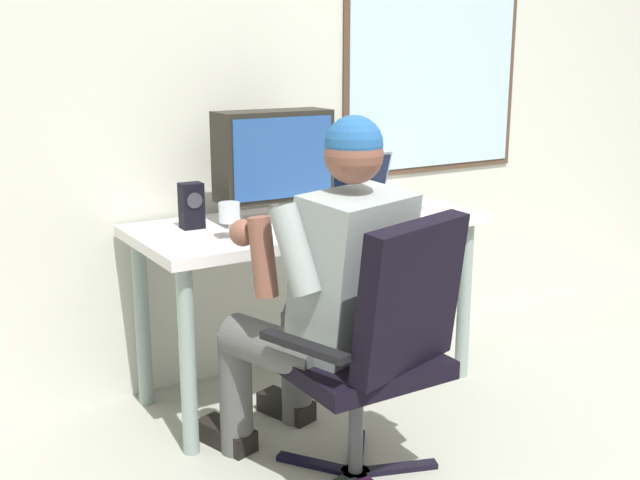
# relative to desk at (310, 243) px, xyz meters

# --- Properties ---
(wall_rear) EXTENTS (5.50, 0.08, 2.66)m
(wall_rear) POSITION_rel_desk_xyz_m (0.16, 0.37, 0.68)
(wall_rear) COLOR beige
(wall_rear) RESTS_ON ground
(desk) EXTENTS (1.44, 0.62, 0.75)m
(desk) POSITION_rel_desk_xyz_m (0.00, 0.00, 0.00)
(desk) COLOR gray
(desk) RESTS_ON ground
(office_chair) EXTENTS (0.64, 0.58, 0.94)m
(office_chair) POSITION_rel_desk_xyz_m (-0.20, -0.78, -0.12)
(office_chair) COLOR black
(office_chair) RESTS_ON ground
(person_seated) EXTENTS (0.63, 0.81, 1.24)m
(person_seated) POSITION_rel_desk_xyz_m (-0.27, -0.55, -0.01)
(person_seated) COLOR #4F4F50
(person_seated) RESTS_ON ground
(crt_monitor) EXTENTS (0.47, 0.20, 0.44)m
(crt_monitor) POSITION_rel_desk_xyz_m (-0.14, 0.05, 0.36)
(crt_monitor) COLOR beige
(crt_monitor) RESTS_ON desk
(laptop) EXTENTS (0.34, 0.30, 0.23)m
(laptop) POSITION_rel_desk_xyz_m (0.34, 0.08, 0.16)
(laptop) COLOR #86939E
(laptop) RESTS_ON desk
(wine_glass) EXTENTS (0.08, 0.08, 0.14)m
(wine_glass) POSITION_rel_desk_xyz_m (-0.42, -0.14, 0.19)
(wine_glass) COLOR silver
(wine_glass) RESTS_ON desk
(desk_speaker) EXTENTS (0.09, 0.08, 0.18)m
(desk_speaker) POSITION_rel_desk_xyz_m (-0.47, 0.10, 0.19)
(desk_speaker) COLOR black
(desk_speaker) RESTS_ON desk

